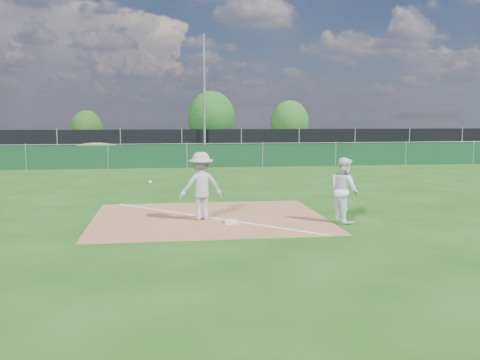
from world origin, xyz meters
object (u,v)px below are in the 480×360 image
(runner, at_px, (344,190))
(tree_left, at_px, (86,129))
(car_left, at_px, (100,142))
(first_base, at_px, (231,222))
(car_mid, at_px, (163,140))
(light_pole, at_px, (204,96))
(play_at_first, at_px, (201,186))
(car_right, at_px, (235,141))
(tree_mid, at_px, (212,118))
(tree_right, at_px, (290,122))

(runner, bearing_deg, tree_left, 4.52)
(car_left, bearing_deg, tree_left, 16.70)
(first_base, relative_size, car_mid, 0.07)
(light_pole, xyz_separation_m, play_at_first, (-1.72, -21.94, -3.11))
(car_left, relative_size, car_right, 0.86)
(car_right, relative_size, tree_mid, 1.05)
(tree_mid, bearing_deg, runner, -89.26)
(tree_right, bearing_deg, car_left, -159.40)
(car_mid, distance_m, tree_left, 8.35)
(car_left, bearing_deg, light_pole, -128.26)
(car_left, xyz_separation_m, car_right, (10.16, -0.52, -0.01))
(car_mid, height_order, tree_left, tree_left)
(play_at_first, distance_m, tree_left, 33.74)
(runner, bearing_deg, light_pole, -8.93)
(play_at_first, xyz_separation_m, car_left, (-5.76, 27.66, -0.14))
(first_base, bearing_deg, light_pole, 87.43)
(car_left, bearing_deg, play_at_first, -169.12)
(first_base, height_order, play_at_first, play_at_first)
(car_left, relative_size, tree_right, 1.07)
(first_base, bearing_deg, tree_mid, 85.86)
(first_base, bearing_deg, tree_left, 103.67)
(light_pole, bearing_deg, car_left, 142.62)
(car_left, distance_m, tree_left, 5.58)
(car_left, height_order, tree_left, tree_left)
(light_pole, relative_size, car_right, 1.58)
(car_right, height_order, tree_left, tree_left)
(first_base, distance_m, tree_mid, 33.46)
(first_base, height_order, car_mid, car_mid)
(play_at_first, xyz_separation_m, tree_right, (10.24, 33.67, 1.21))
(car_right, relative_size, tree_left, 1.59)
(tree_left, xyz_separation_m, tree_mid, (10.54, -0.18, 0.86))
(car_mid, relative_size, car_right, 1.00)
(runner, relative_size, car_right, 0.33)
(play_at_first, bearing_deg, light_pole, 85.51)
(light_pole, xyz_separation_m, tree_left, (-9.15, 10.97, -2.36))
(car_left, relative_size, car_mid, 0.87)
(tree_mid, bearing_deg, light_pole, -97.38)
(runner, relative_size, tree_mid, 0.34)
(light_pole, height_order, runner, light_pole)
(first_base, bearing_deg, car_right, 82.42)
(play_at_first, relative_size, runner, 1.17)
(tree_left, bearing_deg, tree_right, 2.47)
(car_left, bearing_deg, car_right, -93.83)
(first_base, height_order, tree_right, tree_right)
(tree_left, bearing_deg, first_base, -76.33)
(first_base, distance_m, runner, 2.95)
(runner, relative_size, tree_right, 0.40)
(car_right, bearing_deg, car_left, 70.95)
(light_pole, distance_m, car_right, 6.69)
(tree_mid, distance_m, tree_right, 7.20)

